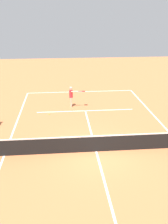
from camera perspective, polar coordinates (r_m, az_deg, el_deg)
ground_plane at (r=14.07m, az=2.75°, el=-8.77°), size 60.00×60.00×0.00m
court_lines at (r=14.07m, az=2.75°, el=-8.76°), size 9.90×22.40×0.01m
tennis_net at (r=13.83m, az=2.78°, el=-6.99°), size 10.50×0.10×1.07m
player_serving at (r=20.16m, az=-2.77°, el=3.82°), size 1.26×0.53×1.64m
tennis_ball at (r=19.00m, az=-7.78°, el=-0.50°), size 0.07×0.07×0.07m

